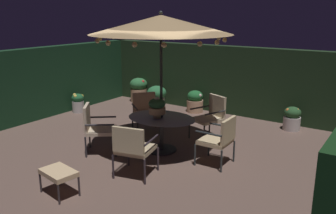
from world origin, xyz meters
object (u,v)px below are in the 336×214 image
(patio_chair_southeast, at_px, (133,147))
(potted_plant_back_right, at_px, (139,89))
(patio_umbrella, at_px, (161,25))
(patio_chair_north, at_px, (211,115))
(patio_chair_east, at_px, (96,126))
(patio_chair_south, at_px, (220,137))
(ottoman_footrest, at_px, (59,173))
(patio_dining_table, at_px, (161,125))
(potted_plant_front_corner, at_px, (195,101))
(potted_plant_back_center, at_px, (157,96))
(potted_plant_right_near, at_px, (292,118))
(potted_plant_right_far, at_px, (78,102))
(patio_chair_northeast, at_px, (146,110))
(centerpiece_planter, at_px, (157,106))

(patio_chair_southeast, height_order, potted_plant_back_right, patio_chair_southeast)
(patio_umbrella, relative_size, patio_chair_southeast, 2.95)
(patio_chair_north, distance_m, patio_chair_east, 2.58)
(patio_chair_south, bearing_deg, patio_umbrella, -179.23)
(ottoman_footrest, bearing_deg, patio_dining_table, 83.67)
(patio_dining_table, height_order, potted_plant_front_corner, patio_dining_table)
(potted_plant_front_corner, bearing_deg, patio_dining_table, -72.92)
(patio_chair_east, xyz_separation_m, ottoman_footrest, (0.78, -1.60, -0.22))
(patio_chair_south, distance_m, potted_plant_back_center, 4.41)
(potted_plant_front_corner, bearing_deg, potted_plant_back_center, -169.55)
(ottoman_footrest, bearing_deg, patio_chair_east, 115.99)
(patio_dining_table, bearing_deg, patio_chair_north, 67.82)
(patio_chair_south, xyz_separation_m, potted_plant_right_near, (0.55, 2.88, -0.25))
(ottoman_footrest, xyz_separation_m, potted_plant_right_far, (-3.42, 3.47, -0.06))
(patio_chair_northeast, bearing_deg, patio_chair_north, 15.01)
(patio_umbrella, relative_size, patio_chair_northeast, 3.08)
(patio_chair_south, relative_size, potted_plant_back_center, 1.41)
(patio_umbrella, height_order, centerpiece_planter, patio_umbrella)
(centerpiece_planter, distance_m, patio_chair_southeast, 1.30)
(patio_dining_table, height_order, potted_plant_back_center, patio_dining_table)
(patio_chair_northeast, bearing_deg, potted_plant_back_right, 132.10)
(potted_plant_right_near, height_order, potted_plant_right_far, potted_plant_right_near)
(ottoman_footrest, distance_m, potted_plant_right_far, 4.87)
(centerpiece_planter, height_order, potted_plant_right_near, centerpiece_planter)
(potted_plant_back_right, bearing_deg, potted_plant_right_far, -107.43)
(potted_plant_back_center, bearing_deg, patio_umbrella, -52.44)
(patio_chair_north, bearing_deg, potted_plant_back_right, 152.93)
(patio_dining_table, distance_m, patio_chair_southeast, 1.33)
(potted_plant_right_near, relative_size, potted_plant_back_center, 0.88)
(patio_chair_east, xyz_separation_m, patio_chair_southeast, (1.36, -0.46, -0.00))
(patio_umbrella, bearing_deg, patio_dining_table, 37.42)
(potted_plant_front_corner, bearing_deg, patio_umbrella, -72.92)
(potted_plant_front_corner, distance_m, potted_plant_back_right, 2.14)
(patio_chair_northeast, relative_size, patio_chair_southeast, 0.96)
(ottoman_footrest, relative_size, potted_plant_back_center, 0.96)
(potted_plant_right_near, bearing_deg, potted_plant_back_right, 178.12)
(patio_dining_table, relative_size, patio_umbrella, 0.52)
(patio_chair_northeast, height_order, potted_plant_front_corner, patio_chair_northeast)
(patio_chair_north, bearing_deg, patio_chair_east, -126.93)
(ottoman_footrest, bearing_deg, patio_chair_north, 78.08)
(potted_plant_back_center, bearing_deg, patio_chair_east, -73.32)
(patio_umbrella, bearing_deg, patio_chair_north, 67.82)
(patio_chair_southeast, bearing_deg, centerpiece_planter, 106.15)
(patio_chair_east, bearing_deg, patio_dining_table, 38.36)
(patio_chair_east, height_order, potted_plant_back_right, patio_chair_east)
(patio_umbrella, xyz_separation_m, centerpiece_planter, (-0.03, -0.11, -1.60))
(patio_chair_east, relative_size, ottoman_footrest, 1.58)
(patio_chair_northeast, relative_size, patio_chair_east, 0.91)
(centerpiece_planter, height_order, potted_plant_back_right, centerpiece_planter)
(patio_chair_southeast, bearing_deg, patio_chair_northeast, 122.62)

